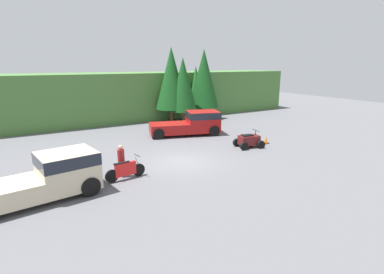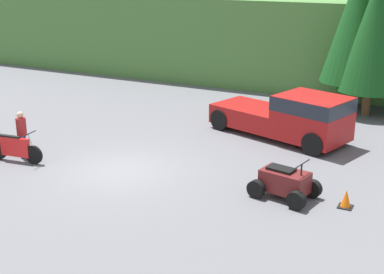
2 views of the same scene
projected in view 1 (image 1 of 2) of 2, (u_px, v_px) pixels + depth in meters
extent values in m
plane|color=#5B5B60|center=(182.00, 162.00, 18.35)|extent=(80.00, 80.00, 0.00)
cube|color=#477538|center=(107.00, 97.00, 31.10)|extent=(44.00, 6.00, 4.90)
cylinder|color=brown|center=(172.00, 115.00, 30.88)|extent=(0.45, 0.45, 1.35)
cone|color=#144719|center=(172.00, 78.00, 29.98)|extent=(3.29, 3.29, 6.13)
cylinder|color=brown|center=(183.00, 116.00, 30.58)|extent=(0.39, 0.39, 1.16)
cone|color=#144719|center=(183.00, 84.00, 29.80)|extent=(2.85, 2.85, 5.30)
cylinder|color=brown|center=(196.00, 113.00, 33.48)|extent=(0.34, 0.34, 1.01)
cone|color=#236628|center=(196.00, 87.00, 32.81)|extent=(2.47, 2.47, 4.59)
cylinder|color=brown|center=(204.00, 113.00, 32.40)|extent=(0.44, 0.44, 1.32)
cone|color=#144719|center=(204.00, 78.00, 31.52)|extent=(3.22, 3.22, 6.00)
cube|color=maroon|center=(203.00, 121.00, 25.31)|extent=(3.10, 2.78, 1.71)
cube|color=#1E232D|center=(203.00, 115.00, 25.17)|extent=(3.12, 2.80, 0.55)
cube|color=maroon|center=(169.00, 128.00, 24.76)|extent=(3.65, 2.95, 0.80)
cylinder|color=black|center=(207.00, 126.00, 26.54)|extent=(0.93, 0.53, 0.89)
cylinder|color=black|center=(214.00, 131.00, 24.72)|extent=(0.93, 0.53, 0.89)
cylinder|color=black|center=(156.00, 129.00, 25.49)|extent=(0.93, 0.53, 0.89)
cylinder|color=black|center=(159.00, 134.00, 23.67)|extent=(0.93, 0.53, 0.89)
cube|color=beige|center=(68.00, 170.00, 13.75)|extent=(2.70, 2.42, 1.71)
cube|color=#1E232D|center=(67.00, 158.00, 13.61)|extent=(2.72, 2.45, 0.55)
cube|color=beige|center=(1.00, 195.00, 12.21)|extent=(3.23, 2.50, 0.80)
cylinder|color=black|center=(76.00, 174.00, 15.02)|extent=(0.92, 0.40, 0.89)
cylinder|color=black|center=(90.00, 186.00, 13.56)|extent=(0.92, 0.40, 0.89)
cylinder|color=black|center=(139.00, 170.00, 15.97)|extent=(0.69, 0.19, 0.69)
cylinder|color=black|center=(112.00, 176.00, 15.06)|extent=(0.69, 0.19, 0.69)
cube|color=red|center=(125.00, 169.00, 15.46)|extent=(1.17, 0.31, 0.70)
cylinder|color=#B7B7BC|center=(138.00, 163.00, 15.84)|extent=(0.30, 0.09, 0.79)
cylinder|color=black|center=(137.00, 155.00, 15.74)|extent=(0.11, 0.60, 0.04)
cube|color=black|center=(122.00, 163.00, 15.25)|extent=(0.86, 0.25, 0.06)
cylinder|color=black|center=(253.00, 141.00, 22.16)|extent=(0.60, 0.32, 0.56)
cylinder|color=black|center=(261.00, 144.00, 21.18)|extent=(0.60, 0.32, 0.56)
cylinder|color=black|center=(237.00, 143.00, 21.71)|extent=(0.60, 0.32, 0.56)
cylinder|color=black|center=(244.00, 146.00, 20.74)|extent=(0.60, 0.32, 0.56)
cube|color=#5B1919|center=(249.00, 140.00, 21.38)|extent=(1.55, 1.08, 0.65)
cylinder|color=black|center=(256.00, 133.00, 21.44)|extent=(0.06, 0.06, 0.35)
cylinder|color=black|center=(256.00, 130.00, 21.39)|extent=(0.23, 0.99, 0.04)
cube|color=black|center=(247.00, 135.00, 21.25)|extent=(0.90, 0.62, 0.08)
cylinder|color=navy|center=(120.00, 169.00, 15.89)|extent=(0.24, 0.24, 0.87)
cylinder|color=navy|center=(123.00, 169.00, 15.78)|extent=(0.24, 0.24, 0.87)
cylinder|color=maroon|center=(121.00, 155.00, 15.65)|extent=(0.48, 0.48, 0.65)
sphere|color=tan|center=(120.00, 147.00, 15.55)|extent=(0.31, 0.31, 0.23)
cube|color=black|center=(266.00, 143.00, 22.55)|extent=(0.42, 0.42, 0.03)
cone|color=orange|center=(266.00, 140.00, 22.49)|extent=(0.32, 0.32, 0.55)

